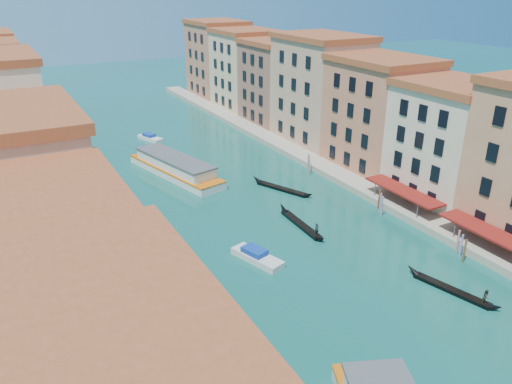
{
  "coord_description": "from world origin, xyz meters",
  "views": [
    {
      "loc": [
        -26.26,
        -7.76,
        30.02
      ],
      "look_at": [
        -1.01,
        39.33,
        7.36
      ],
      "focal_mm": 35.0,
      "sensor_mm": 36.0,
      "label": 1
    }
  ],
  "objects": [
    {
      "name": "vaporetto_far",
      "position": [
        -1.26,
        67.5,
        1.44
      ],
      "size": [
        9.83,
        22.0,
        3.19
      ],
      "rotation": [
        0.0,
        0.0,
        0.24
      ],
      "color": "white",
      "rests_on": "ground"
    },
    {
      "name": "mooring_poles_right",
      "position": [
        19.1,
        28.8,
        1.3
      ],
      "size": [
        1.44,
        54.24,
        3.2
      ],
      "color": "brown",
      "rests_on": "ground"
    },
    {
      "name": "gondola_right",
      "position": [
        12.61,
        21.12,
        0.42
      ],
      "size": [
        3.6,
        10.74,
        2.18
      ],
      "rotation": [
        0.0,
        0.0,
        0.26
      ],
      "color": "black",
      "rests_on": "ground"
    },
    {
      "name": "motorboat_far",
      "position": [
        1.02,
        88.96,
        0.5
      ],
      "size": [
        3.95,
        6.49,
        1.28
      ],
      "rotation": [
        0.0,
        0.0,
        0.35
      ],
      "color": "white",
      "rests_on": "ground"
    },
    {
      "name": "motorboat_mid",
      "position": [
        -2.38,
        36.61,
        0.55
      ],
      "size": [
        4.09,
        7.13,
        1.41
      ],
      "rotation": [
        0.0,
        0.0,
        0.31
      ],
      "color": "silver",
      "rests_on": "ground"
    },
    {
      "name": "restaurant_awnings",
      "position": [
        22.19,
        23.0,
        2.99
      ],
      "size": [
        3.2,
        44.55,
        3.12
      ],
      "color": "maroon",
      "rests_on": "ground"
    },
    {
      "name": "quay",
      "position": [
        22.0,
        65.0,
        0.5
      ],
      "size": [
        4.0,
        140.0,
        1.0
      ],
      "primitive_type": "cube",
      "color": "#A79E87",
      "rests_on": "ground"
    },
    {
      "name": "gondola_far",
      "position": [
        10.99,
        53.58,
        0.34
      ],
      "size": [
        5.56,
        11.13,
        1.67
      ],
      "rotation": [
        0.0,
        0.0,
        0.41
      ],
      "color": "black",
      "rests_on": "ground"
    },
    {
      "name": "left_bank_palazzos",
      "position": [
        -26.0,
        64.68,
        9.71
      ],
      "size": [
        12.8,
        128.4,
        21.0
      ],
      "color": "tan",
      "rests_on": "ground"
    },
    {
      "name": "gondola_fore",
      "position": [
        6.95,
        41.55,
        0.4
      ],
      "size": [
        1.43,
        11.79,
        2.35
      ],
      "rotation": [
        0.0,
        0.0,
        -0.04
      ],
      "color": "black",
      "rests_on": "ground"
    },
    {
      "name": "right_bank_palazzos",
      "position": [
        30.0,
        65.0,
        9.75
      ],
      "size": [
        12.8,
        128.4,
        21.0
      ],
      "color": "brown",
      "rests_on": "ground"
    }
  ]
}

